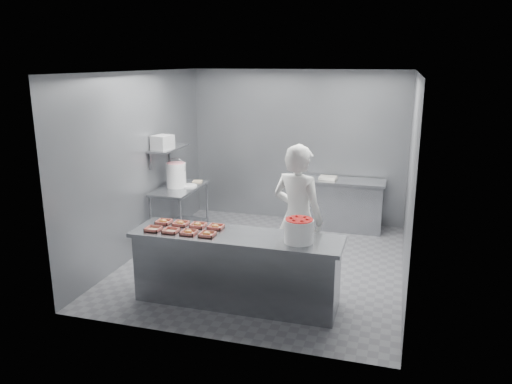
% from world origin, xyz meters
% --- Properties ---
extents(floor, '(4.50, 4.50, 0.00)m').
position_xyz_m(floor, '(0.00, 0.00, 0.00)').
color(floor, '#4C4C51').
rests_on(floor, ground).
extents(ceiling, '(4.50, 4.50, 0.00)m').
position_xyz_m(ceiling, '(0.00, 0.00, 2.80)').
color(ceiling, white).
rests_on(ceiling, wall_back).
extents(wall_back, '(4.00, 0.04, 2.80)m').
position_xyz_m(wall_back, '(0.00, 2.25, 1.40)').
color(wall_back, slate).
rests_on(wall_back, ground).
extents(wall_left, '(0.04, 4.50, 2.80)m').
position_xyz_m(wall_left, '(-2.00, 0.00, 1.40)').
color(wall_left, slate).
rests_on(wall_left, ground).
extents(wall_right, '(0.04, 4.50, 2.80)m').
position_xyz_m(wall_right, '(2.00, 0.00, 1.40)').
color(wall_right, slate).
rests_on(wall_right, ground).
extents(service_counter, '(2.60, 0.70, 0.90)m').
position_xyz_m(service_counter, '(0.00, -1.35, 0.45)').
color(service_counter, slate).
rests_on(service_counter, ground).
extents(prep_table, '(0.60, 1.20, 0.90)m').
position_xyz_m(prep_table, '(-1.65, 0.60, 0.59)').
color(prep_table, slate).
rests_on(prep_table, ground).
extents(back_counter, '(1.50, 0.60, 0.90)m').
position_xyz_m(back_counter, '(0.90, 1.90, 0.45)').
color(back_counter, slate).
rests_on(back_counter, ground).
extents(wall_shelf, '(0.35, 0.90, 0.03)m').
position_xyz_m(wall_shelf, '(-1.82, 0.60, 1.55)').
color(wall_shelf, slate).
rests_on(wall_shelf, wall_left).
extents(tray_0, '(0.19, 0.18, 0.04)m').
position_xyz_m(tray_0, '(-1.04, -1.49, 0.92)').
color(tray_0, tan).
rests_on(tray_0, service_counter).
extents(tray_1, '(0.19, 0.18, 0.04)m').
position_xyz_m(tray_1, '(-0.80, -1.49, 0.92)').
color(tray_1, tan).
rests_on(tray_1, service_counter).
extents(tray_2, '(0.19, 0.18, 0.06)m').
position_xyz_m(tray_2, '(-0.56, -1.49, 0.92)').
color(tray_2, tan).
rests_on(tray_2, service_counter).
extents(tray_3, '(0.19, 0.18, 0.06)m').
position_xyz_m(tray_3, '(-0.32, -1.49, 0.92)').
color(tray_3, tan).
rests_on(tray_3, service_counter).
extents(tray_4, '(0.19, 0.18, 0.06)m').
position_xyz_m(tray_4, '(-1.04, -1.21, 0.92)').
color(tray_4, tan).
rests_on(tray_4, service_counter).
extents(tray_5, '(0.19, 0.18, 0.06)m').
position_xyz_m(tray_5, '(-0.80, -1.21, 0.92)').
color(tray_5, tan).
rests_on(tray_5, service_counter).
extents(tray_6, '(0.19, 0.18, 0.06)m').
position_xyz_m(tray_6, '(-0.56, -1.21, 0.92)').
color(tray_6, tan).
rests_on(tray_6, service_counter).
extents(tray_7, '(0.19, 0.18, 0.06)m').
position_xyz_m(tray_7, '(-0.32, -1.21, 0.92)').
color(tray_7, tan).
rests_on(tray_7, service_counter).
extents(worker, '(0.82, 0.67, 1.95)m').
position_xyz_m(worker, '(0.64, -0.75, 0.97)').
color(worker, silver).
rests_on(worker, ground).
extents(strawberry_tub, '(0.34, 0.34, 0.28)m').
position_xyz_m(strawberry_tub, '(0.78, -1.40, 1.05)').
color(strawberry_tub, white).
rests_on(strawberry_tub, service_counter).
extents(glaze_bucket, '(0.34, 0.32, 0.50)m').
position_xyz_m(glaze_bucket, '(-1.70, 0.60, 1.11)').
color(glaze_bucket, white).
rests_on(glaze_bucket, prep_table).
extents(bucket_lid, '(0.36, 0.36, 0.02)m').
position_xyz_m(bucket_lid, '(-1.53, 0.70, 0.91)').
color(bucket_lid, white).
rests_on(bucket_lid, prep_table).
extents(rag, '(0.18, 0.16, 0.02)m').
position_xyz_m(rag, '(-1.51, 1.04, 0.91)').
color(rag, '#CCB28C').
rests_on(rag, prep_table).
extents(appliance, '(0.33, 0.35, 0.23)m').
position_xyz_m(appliance, '(-1.82, 0.40, 1.68)').
color(appliance, gray).
rests_on(appliance, wall_shelf).
extents(paper_stack, '(0.32, 0.25, 0.05)m').
position_xyz_m(paper_stack, '(0.64, 1.90, 0.92)').
color(paper_stack, silver).
rests_on(paper_stack, back_counter).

